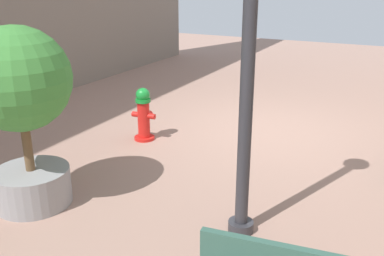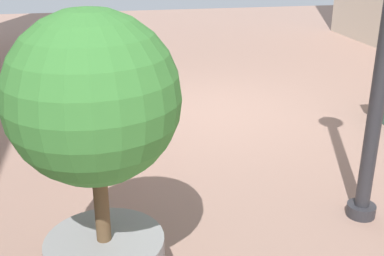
# 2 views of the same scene
# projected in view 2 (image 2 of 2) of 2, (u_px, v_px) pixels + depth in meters

# --- Properties ---
(ground_plane) EXTENTS (23.40, 23.40, 0.00)m
(ground_plane) POSITION_uv_depth(u_px,v_px,m) (207.00, 112.00, 7.61)
(ground_plane) COLOR #9E7A6B
(fire_hydrant) EXTENTS (0.43, 0.41, 0.91)m
(fire_hydrant) POSITION_uv_depth(u_px,v_px,m) (99.00, 123.00, 5.89)
(fire_hydrant) COLOR red
(fire_hydrant) RESTS_ON ground_plane
(planter_tree) EXTENTS (1.20, 1.20, 2.18)m
(planter_tree) POSITION_uv_depth(u_px,v_px,m) (96.00, 131.00, 3.31)
(planter_tree) COLOR gray
(planter_tree) RESTS_ON ground_plane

